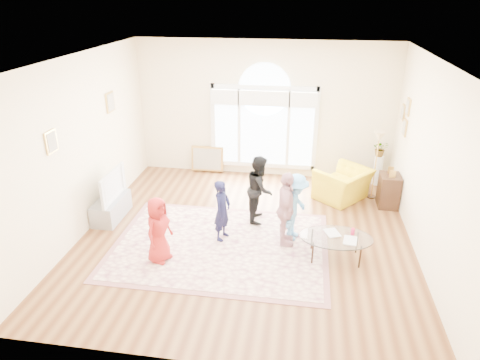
% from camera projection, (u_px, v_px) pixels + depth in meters
% --- Properties ---
extents(ground, '(6.00, 6.00, 0.00)m').
position_uv_depth(ground, '(246.00, 236.00, 7.94)').
color(ground, '#552E16').
rests_on(ground, ground).
extents(room_shell, '(6.00, 6.00, 6.00)m').
position_uv_depth(room_shell, '(264.00, 114.00, 9.85)').
color(room_shell, beige).
rests_on(room_shell, ground).
extents(area_rug, '(3.60, 2.60, 0.02)m').
position_uv_depth(area_rug, '(220.00, 245.00, 7.64)').
color(area_rug, beige).
rests_on(area_rug, ground).
extents(rug_border, '(3.80, 2.80, 0.01)m').
position_uv_depth(rug_border, '(220.00, 245.00, 7.65)').
color(rug_border, '#96605F').
rests_on(rug_border, ground).
extents(tv_console, '(0.45, 1.00, 0.42)m').
position_uv_depth(tv_console, '(111.00, 208.00, 8.51)').
color(tv_console, '#919398').
rests_on(tv_console, ground).
extents(television, '(0.17, 1.03, 0.59)m').
position_uv_depth(television, '(108.00, 185.00, 8.30)').
color(television, black).
rests_on(television, tv_console).
extents(coffee_table, '(1.23, 0.80, 0.54)m').
position_uv_depth(coffee_table, '(336.00, 238.00, 7.13)').
color(coffee_table, silver).
rests_on(coffee_table, ground).
extents(armchair, '(1.38, 1.40, 0.69)m').
position_uv_depth(armchair, '(343.00, 184.00, 9.23)').
color(armchair, yellow).
rests_on(armchair, ground).
extents(side_cabinet, '(0.40, 0.50, 0.70)m').
position_uv_depth(side_cabinet, '(389.00, 191.00, 8.93)').
color(side_cabinet, black).
rests_on(side_cabinet, ground).
extents(floor_lamp, '(0.30, 0.30, 1.51)m').
position_uv_depth(floor_lamp, '(379.00, 142.00, 8.91)').
color(floor_lamp, black).
rests_on(floor_lamp, ground).
extents(plant_pedestal, '(0.20, 0.20, 0.70)m').
position_uv_depth(plant_pedestal, '(378.00, 170.00, 9.92)').
color(plant_pedestal, white).
rests_on(plant_pedestal, ground).
extents(potted_plant, '(0.35, 0.31, 0.37)m').
position_uv_depth(potted_plant, '(381.00, 149.00, 9.70)').
color(potted_plant, '#33722D').
rests_on(potted_plant, plant_pedestal).
extents(leaning_picture, '(0.80, 0.14, 0.62)m').
position_uv_depth(leaning_picture, '(208.00, 172.00, 10.75)').
color(leaning_picture, tan).
rests_on(leaning_picture, ground).
extents(child_red, '(0.52, 0.64, 1.14)m').
position_uv_depth(child_red, '(158.00, 230.00, 7.00)').
color(child_red, '#A6201F').
rests_on(child_red, area_rug).
extents(child_navy, '(0.38, 0.47, 1.14)m').
position_uv_depth(child_navy, '(222.00, 210.00, 7.62)').
color(child_navy, '#151537').
rests_on(child_navy, area_rug).
extents(child_black, '(0.51, 0.65, 1.33)m').
position_uv_depth(child_black, '(260.00, 189.00, 8.23)').
color(child_black, black).
rests_on(child_black, area_rug).
extents(child_pink, '(0.38, 0.82, 1.37)m').
position_uv_depth(child_pink, '(286.00, 210.00, 7.41)').
color(child_pink, '#CE939E').
rests_on(child_pink, area_rug).
extents(child_blue, '(0.70, 0.91, 1.25)m').
position_uv_depth(child_blue, '(295.00, 207.00, 7.61)').
color(child_blue, '#60A7E3').
rests_on(child_blue, area_rug).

